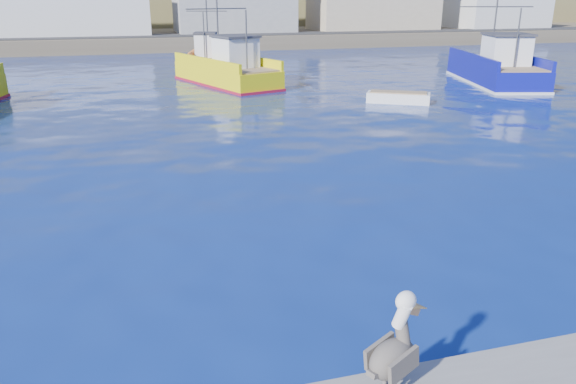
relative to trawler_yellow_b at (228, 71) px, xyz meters
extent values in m
plane|color=navy|center=(-2.79, -31.43, -0.99)|extent=(260.00, 260.00, 0.00)
cube|color=brown|center=(-2.79, 40.57, -0.19)|extent=(160.00, 30.00, 1.60)
cube|color=#2D2D2D|center=(-2.79, 29.57, 0.66)|extent=(150.00, 5.00, 0.10)
cube|color=silver|center=(-12.79, 35.57, 3.36)|extent=(18.00, 11.00, 5.50)
cube|color=gray|center=(7.21, 35.57, 3.86)|extent=(15.00, 10.00, 6.50)
cube|color=tan|center=(27.21, 35.57, 4.36)|extent=(17.00, 9.00, 7.50)
cube|color=silver|center=(47.21, 35.57, 3.61)|extent=(13.00, 10.00, 6.00)
cube|color=yellow|center=(-0.09, 0.26, -0.33)|extent=(6.65, 10.79, 1.33)
cube|color=yellow|center=(1.48, 0.80, 0.68)|extent=(3.45, 9.52, 0.70)
cube|color=yellow|center=(-1.65, -0.28, 0.68)|extent=(3.45, 9.52, 0.70)
cube|color=maroon|center=(-0.09, 0.26, -0.94)|extent=(6.78, 11.00, 0.25)
cube|color=#8C7251|center=(-0.09, 0.26, 0.38)|extent=(6.25, 10.31, 0.10)
cube|color=white|center=(0.41, -1.19, 1.43)|extent=(3.16, 3.21, 2.00)
cube|color=#333338|center=(0.41, -1.19, 2.53)|extent=(3.43, 3.56, 0.15)
cylinder|color=#4C4C4C|center=(-0.42, 1.22, 2.83)|extent=(0.15, 0.15, 5.00)
cylinder|color=#4C4C4C|center=(0.91, -2.63, 2.33)|extent=(0.13, 0.13, 4.00)
cylinder|color=#4C4C4C|center=(-0.42, 1.22, 4.33)|extent=(4.69, 1.68, 0.08)
cube|color=navy|center=(19.50, -4.53, -0.27)|extent=(6.63, 11.74, 1.45)
cube|color=navy|center=(21.26, -5.00, 0.80)|extent=(3.04, 10.58, 0.70)
cube|color=navy|center=(17.73, -4.05, 0.80)|extent=(3.04, 10.58, 0.70)
cube|color=silver|center=(19.50, -4.53, -0.94)|extent=(6.77, 11.98, 0.25)
cube|color=#8C7251|center=(19.50, -4.53, 0.50)|extent=(6.22, 11.23, 0.10)
cube|color=white|center=(19.07, -6.14, 1.55)|extent=(3.35, 3.39, 2.00)
cube|color=#333338|center=(19.07, -6.14, 2.65)|extent=(3.62, 3.76, 0.15)
cylinder|color=#4C4C4C|center=(19.79, -3.45, 2.95)|extent=(0.15, 0.15, 5.00)
cylinder|color=#4C4C4C|center=(18.64, -7.75, 2.45)|extent=(0.12, 0.12, 4.00)
cylinder|color=#4C4C4C|center=(19.79, -3.45, 4.45)|extent=(5.28, 1.49, 0.08)
cube|color=orange|center=(0.11, 10.94, -0.54)|extent=(4.26, 7.38, 0.90)
cube|color=orange|center=(1.30, 10.64, 0.26)|extent=(1.85, 6.63, 0.70)
cube|color=orange|center=(-1.07, 11.25, 0.26)|extent=(1.85, 6.63, 0.70)
cube|color=#8C7251|center=(0.11, 10.94, -0.04)|extent=(3.99, 7.05, 0.10)
cube|color=white|center=(-0.15, 9.94, 1.01)|extent=(2.20, 2.14, 2.00)
cube|color=#333338|center=(-0.15, 9.94, 2.11)|extent=(2.38, 2.37, 0.15)
cylinder|color=#4C4C4C|center=(0.29, 11.62, 2.41)|extent=(0.15, 0.15, 5.00)
cylinder|color=#4C4C4C|center=(-0.41, 8.93, 1.91)|extent=(0.12, 0.12, 4.00)
cylinder|color=#4C4C4C|center=(0.29, 11.62, 3.91)|extent=(3.55, 0.99, 0.08)
cube|color=silver|center=(8.75, -10.17, -0.76)|extent=(3.92, 3.06, 0.76)
cube|color=#8C7251|center=(8.75, -10.17, -0.35)|extent=(3.46, 2.62, 0.08)
cube|color=silver|center=(24.74, 7.46, -0.75)|extent=(3.21, 4.10, 0.79)
cube|color=#8C7251|center=(24.74, 7.46, -0.32)|extent=(2.75, 3.61, 0.08)
cylinder|color=#595451|center=(-3.79, -34.83, -0.34)|extent=(0.09, 0.09, 0.31)
ellipsoid|color=#38332D|center=(-3.72, -34.91, 0.06)|extent=(1.03, 0.85, 0.61)
cube|color=#38332D|center=(-3.65, -35.13, 0.09)|extent=(0.65, 0.34, 0.45)
cube|color=#38332D|center=(-3.85, -34.70, 0.09)|extent=(0.65, 0.34, 0.45)
cube|color=#38332D|center=(-4.08, -35.07, -0.01)|extent=(0.28, 0.25, 0.13)
cylinder|color=#38332D|center=(-3.54, -34.82, 0.39)|extent=(0.32, 0.37, 0.48)
cylinder|color=white|center=(-3.59, -34.84, 0.76)|extent=(0.31, 0.37, 0.46)
ellipsoid|color=white|center=(-3.52, -34.82, 0.98)|extent=(0.44, 0.40, 0.31)
cone|color=gold|center=(-3.27, -34.70, 0.78)|extent=(0.62, 0.39, 0.42)
cube|color=tan|center=(-3.37, -34.75, 0.74)|extent=(0.36, 0.20, 0.27)
camera|label=1|loc=(-7.22, -41.37, 5.27)|focal=35.00mm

